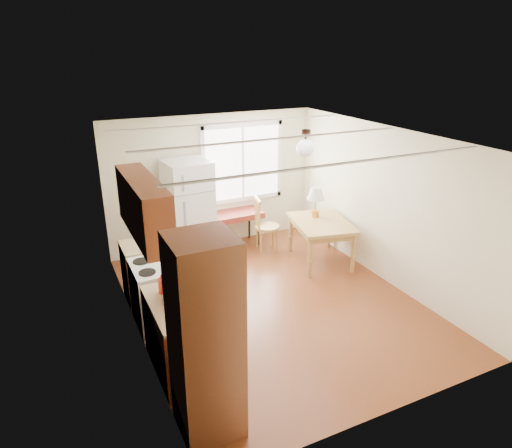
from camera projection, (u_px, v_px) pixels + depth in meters
room_shell at (275, 226)px, 6.45m from camera, size 4.60×5.60×2.62m
kitchen_run at (170, 299)px, 5.38m from camera, size 0.65×3.40×2.20m
window_unit at (243, 163)px, 8.66m from camera, size 1.64×0.05×1.51m
pendant_light at (305, 147)px, 6.71m from camera, size 0.26×0.26×0.40m
refrigerator at (189, 211)px, 8.06m from camera, size 0.79×0.80×1.80m
bench at (224, 218)px, 8.60m from camera, size 1.46×0.56×0.67m
dining_table at (321, 227)px, 8.00m from camera, size 1.16×1.39×0.76m
chair at (262, 221)px, 8.45m from camera, size 0.49×0.48×1.04m
table_lamp at (316, 196)px, 8.04m from camera, size 0.31×0.31×0.54m
coffee_maker at (173, 291)px, 5.18m from camera, size 0.23×0.27×0.36m
kettle at (163, 285)px, 5.37m from camera, size 0.13×0.13×0.24m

